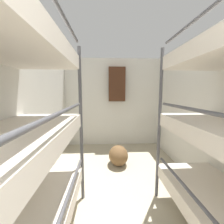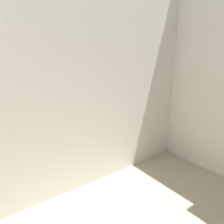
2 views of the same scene
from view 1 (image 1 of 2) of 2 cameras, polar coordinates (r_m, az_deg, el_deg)
wall_left at (r=2.15m, az=-33.38°, el=-1.46°), size 0.06×4.76×2.39m
wall_right at (r=2.40m, az=36.64°, el=-0.90°), size 0.06×4.76×2.39m
wall_back at (r=4.20m, az=0.10°, el=3.62°), size 2.68×0.06×2.39m
duffel_bag at (r=3.21m, az=2.44°, el=-16.13°), size 0.39×0.52×0.39m
hanging_coat at (r=4.05m, az=1.88°, el=10.49°), size 0.44×0.12×0.90m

